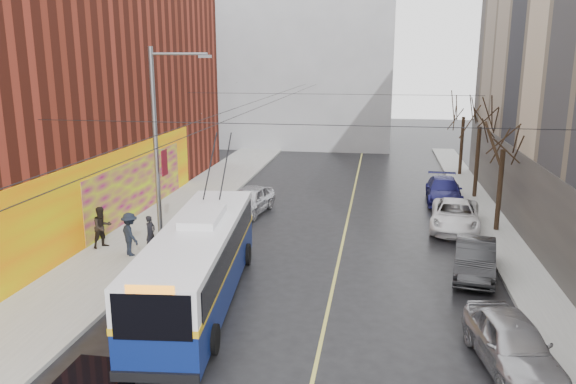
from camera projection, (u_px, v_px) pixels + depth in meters
name	position (u px, v px, depth m)	size (l,w,h in m)	color
sidewalk_left	(144.00, 238.00, 27.05)	(4.00, 60.00, 0.15)	gray
sidewalk_right	(514.00, 258.00, 24.36)	(2.00, 60.00, 0.15)	gray
lane_line	(344.00, 237.00, 27.48)	(0.12, 50.00, 0.01)	#BFB74C
building_left	(4.00, 89.00, 28.61)	(12.11, 36.00, 14.00)	#5B1D12
building_far	(292.00, 53.00, 56.29)	(20.50, 12.10, 18.00)	gray
streetlight_pole	(159.00, 148.00, 23.72)	(2.65, 0.60, 9.00)	slate
catenary_wires	(265.00, 106.00, 27.40)	(18.00, 60.00, 0.22)	black
tree_near	(505.00, 134.00, 27.05)	(3.20, 3.20, 6.40)	black
tree_mid	(481.00, 114.00, 33.70)	(3.20, 3.20, 6.68)	black
tree_far	(464.00, 106.00, 40.45)	(3.20, 3.20, 6.57)	black
pigeons_flying	(232.00, 97.00, 22.65)	(3.20, 3.88, 1.63)	slate
trolleybus	(199.00, 261.00, 19.95)	(3.53, 11.46, 5.36)	#0B1954
parked_car_a	(512.00, 343.00, 15.74)	(1.78, 4.43, 1.51)	#A0A0A5
parked_car_b	(475.00, 259.00, 22.44)	(1.52, 4.35, 1.43)	#27282A
parked_car_c	(455.00, 215.00, 28.58)	(2.39, 5.18, 1.44)	white
parked_car_d	(444.00, 190.00, 33.95)	(2.03, 5.00, 1.45)	navy
following_car	(249.00, 200.00, 31.43)	(1.81, 4.50, 1.53)	#B6B6BB
pedestrian_a	(151.00, 233.00, 25.04)	(0.57, 0.38, 1.57)	black
pedestrian_b	(102.00, 227.00, 25.31)	(0.92, 0.72, 1.90)	black
pedestrian_c	(130.00, 234.00, 24.29)	(1.23, 0.71, 1.91)	black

